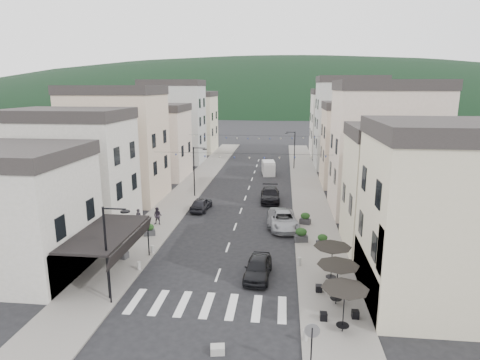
{
  "coord_description": "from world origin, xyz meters",
  "views": [
    {
      "loc": [
        4.33,
        -19.46,
        12.84
      ],
      "look_at": [
        -0.02,
        20.41,
        3.5
      ],
      "focal_mm": 30.0,
      "sensor_mm": 36.0,
      "label": 1
    }
  ],
  "objects_px": {
    "parked_car_b": "(277,217)",
    "pedestrian_b": "(158,216)",
    "parked_car_d": "(270,195)",
    "delivery_van": "(268,167)",
    "pedestrian_a": "(138,218)",
    "parked_car_c": "(283,220)",
    "parked_car_a": "(258,267)",
    "parked_car_e": "(201,204)"
  },
  "relations": [
    {
      "from": "parked_car_b",
      "to": "pedestrian_b",
      "type": "xyz_separation_m",
      "value": [
        -11.2,
        -1.69,
        0.27
      ]
    },
    {
      "from": "parked_car_b",
      "to": "parked_car_d",
      "type": "height_order",
      "value": "parked_car_d"
    },
    {
      "from": "pedestrian_b",
      "to": "parked_car_d",
      "type": "bearing_deg",
      "value": 46.94
    },
    {
      "from": "delivery_van",
      "to": "pedestrian_a",
      "type": "height_order",
      "value": "delivery_van"
    },
    {
      "from": "parked_car_c",
      "to": "parked_car_d",
      "type": "relative_size",
      "value": 1.05
    },
    {
      "from": "parked_car_a",
      "to": "parked_car_d",
      "type": "distance_m",
      "value": 19.02
    },
    {
      "from": "parked_car_d",
      "to": "delivery_van",
      "type": "bearing_deg",
      "value": 91.0
    },
    {
      "from": "parked_car_d",
      "to": "pedestrian_a",
      "type": "height_order",
      "value": "pedestrian_a"
    },
    {
      "from": "parked_car_c",
      "to": "pedestrian_a",
      "type": "height_order",
      "value": "pedestrian_a"
    },
    {
      "from": "parked_car_d",
      "to": "parked_car_c",
      "type": "bearing_deg",
      "value": -82.26
    },
    {
      "from": "parked_car_c",
      "to": "pedestrian_b",
      "type": "relative_size",
      "value": 3.26
    },
    {
      "from": "parked_car_a",
      "to": "parked_car_b",
      "type": "bearing_deg",
      "value": 87.95
    },
    {
      "from": "parked_car_b",
      "to": "parked_car_e",
      "type": "bearing_deg",
      "value": 159.65
    },
    {
      "from": "parked_car_c",
      "to": "parked_car_d",
      "type": "bearing_deg",
      "value": 92.26
    },
    {
      "from": "parked_car_b",
      "to": "parked_car_d",
      "type": "distance_m",
      "value": 7.92
    },
    {
      "from": "parked_car_e",
      "to": "delivery_van",
      "type": "distance_m",
      "value": 20.02
    },
    {
      "from": "parked_car_b",
      "to": "delivery_van",
      "type": "distance_m",
      "value": 22.61
    },
    {
      "from": "parked_car_a",
      "to": "parked_car_b",
      "type": "relative_size",
      "value": 0.99
    },
    {
      "from": "parked_car_c",
      "to": "pedestrian_b",
      "type": "height_order",
      "value": "pedestrian_b"
    },
    {
      "from": "parked_car_c",
      "to": "pedestrian_b",
      "type": "xyz_separation_m",
      "value": [
        -11.79,
        -0.71,
        0.2
      ]
    },
    {
      "from": "parked_car_e",
      "to": "delivery_van",
      "type": "xyz_separation_m",
      "value": [
        6.38,
        18.98,
        0.32
      ]
    },
    {
      "from": "parked_car_b",
      "to": "parked_car_c",
      "type": "bearing_deg",
      "value": -55.25
    },
    {
      "from": "parked_car_a",
      "to": "pedestrian_b",
      "type": "xyz_separation_m",
      "value": [
        -10.1,
        9.47,
        0.25
      ]
    },
    {
      "from": "delivery_van",
      "to": "pedestrian_a",
      "type": "bearing_deg",
      "value": -120.69
    },
    {
      "from": "parked_car_b",
      "to": "pedestrian_a",
      "type": "bearing_deg",
      "value": -165.19
    },
    {
      "from": "pedestrian_a",
      "to": "parked_car_a",
      "type": "bearing_deg",
      "value": -21.54
    },
    {
      "from": "parked_car_e",
      "to": "parked_car_d",
      "type": "bearing_deg",
      "value": -144.56
    },
    {
      "from": "parked_car_a",
      "to": "delivery_van",
      "type": "xyz_separation_m",
      "value": [
        -0.64,
        33.7,
        0.3
      ]
    },
    {
      "from": "parked_car_a",
      "to": "pedestrian_a",
      "type": "relative_size",
      "value": 2.41
    },
    {
      "from": "parked_car_e",
      "to": "pedestrian_a",
      "type": "height_order",
      "value": "pedestrian_a"
    },
    {
      "from": "parked_car_d",
      "to": "parked_car_e",
      "type": "bearing_deg",
      "value": -151.2
    },
    {
      "from": "parked_car_c",
      "to": "parked_car_e",
      "type": "height_order",
      "value": "parked_car_c"
    },
    {
      "from": "parked_car_a",
      "to": "pedestrian_b",
      "type": "relative_size",
      "value": 2.49
    },
    {
      "from": "parked_car_a",
      "to": "parked_car_b",
      "type": "distance_m",
      "value": 11.21
    },
    {
      "from": "parked_car_d",
      "to": "delivery_van",
      "type": "xyz_separation_m",
      "value": [
        -0.8,
        14.68,
        0.26
      ]
    },
    {
      "from": "parked_car_c",
      "to": "parked_car_b",
      "type": "bearing_deg",
      "value": 113.8
    },
    {
      "from": "parked_car_e",
      "to": "pedestrian_a",
      "type": "relative_size",
      "value": 2.34
    },
    {
      "from": "parked_car_d",
      "to": "pedestrian_a",
      "type": "distance_m",
      "value": 15.76
    },
    {
      "from": "parked_car_b",
      "to": "pedestrian_b",
      "type": "relative_size",
      "value": 2.51
    },
    {
      "from": "parked_car_d",
      "to": "pedestrian_a",
      "type": "xyz_separation_m",
      "value": [
        -11.8,
        -10.44,
        0.24
      ]
    },
    {
      "from": "parked_car_b",
      "to": "pedestrian_b",
      "type": "distance_m",
      "value": 11.33
    },
    {
      "from": "parked_car_d",
      "to": "pedestrian_b",
      "type": "xyz_separation_m",
      "value": [
        -10.26,
        -9.55,
        0.21
      ]
    }
  ]
}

